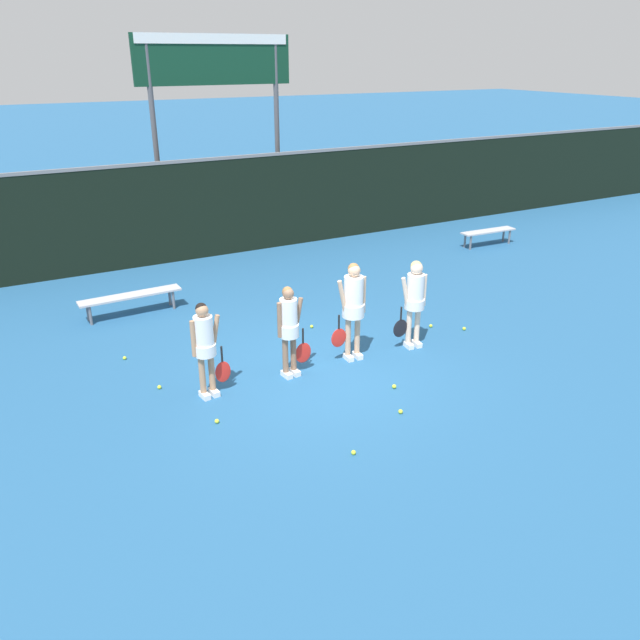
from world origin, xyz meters
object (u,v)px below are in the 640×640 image
at_px(tennis_ball_2, 401,412).
at_px(tennis_ball_8, 353,452).
at_px(player_0, 205,343).
at_px(tennis_ball_5, 217,421).
at_px(bench_far, 488,233).
at_px(player_3, 415,297).
at_px(scoreboard, 215,80).
at_px(tennis_ball_6, 125,358).
at_px(tennis_ball_10, 464,329).
at_px(tennis_ball_1, 159,387).
at_px(tennis_ball_3, 214,342).
at_px(player_2, 353,303).
at_px(tennis_ball_4, 394,386).
at_px(player_1, 289,325).
at_px(tennis_ball_7, 293,335).
at_px(bench_courtside, 131,297).
at_px(tennis_ball_9, 431,326).
at_px(tennis_ball_0, 312,326).

relative_size(tennis_ball_2, tennis_ball_8, 1.04).
bearing_deg(tennis_ball_8, player_0, 116.11).
height_order(player_0, tennis_ball_5, player_0).
relative_size(bench_far, tennis_ball_5, 25.65).
relative_size(player_3, tennis_ball_2, 24.35).
relative_size(scoreboard, player_3, 3.32).
xyz_separation_m(scoreboard, tennis_ball_6, (-4.34, -6.53, -4.42)).
height_order(player_3, tennis_ball_10, player_3).
height_order(tennis_ball_6, tennis_ball_10, tennis_ball_10).
distance_m(tennis_ball_1, tennis_ball_3, 1.88).
bearing_deg(tennis_ball_1, player_3, -7.72).
distance_m(player_2, tennis_ball_4, 1.66).
distance_m(player_3, tennis_ball_6, 5.40).
xyz_separation_m(tennis_ball_5, tennis_ball_10, (5.53, 0.91, 0.00)).
bearing_deg(tennis_ball_4, player_1, 136.56).
bearing_deg(scoreboard, player_3, -86.05).
xyz_separation_m(tennis_ball_5, tennis_ball_7, (2.36, 2.25, 0.00)).
xyz_separation_m(tennis_ball_7, tennis_ball_10, (3.17, -1.34, -0.00)).
bearing_deg(tennis_ball_8, tennis_ball_2, 25.71).
height_order(tennis_ball_6, tennis_ball_8, tennis_ball_8).
bearing_deg(bench_far, tennis_ball_4, -139.01).
relative_size(bench_courtside, tennis_ball_1, 32.42).
distance_m(tennis_ball_3, tennis_ball_6, 1.67).
bearing_deg(tennis_ball_9, player_0, -174.23).
bearing_deg(tennis_ball_3, tennis_ball_6, 176.37).
relative_size(player_3, tennis_ball_8, 25.33).
bearing_deg(tennis_ball_3, player_0, -111.67).
height_order(bench_far, player_0, player_0).
bearing_deg(tennis_ball_8, tennis_ball_10, 31.83).
bearing_deg(tennis_ball_2, player_3, 50.19).
distance_m(player_0, tennis_ball_5, 1.25).
xyz_separation_m(player_3, tennis_ball_8, (-2.77, -2.46, -0.97)).
xyz_separation_m(player_2, tennis_ball_3, (-2.00, 1.79, -1.05)).
relative_size(player_3, tennis_ball_9, 24.79).
relative_size(player_3, tennis_ball_5, 25.02).
distance_m(tennis_ball_3, tennis_ball_7, 1.52).
height_order(tennis_ball_0, tennis_ball_2, tennis_ball_2).
height_order(scoreboard, player_0, scoreboard).
distance_m(bench_far, tennis_ball_9, 6.41).
distance_m(tennis_ball_7, tennis_ball_8, 4.02).
height_order(player_0, player_2, player_2).
height_order(bench_far, player_1, player_1).
xyz_separation_m(tennis_ball_2, tennis_ball_5, (-2.59, 1.08, -0.00)).
relative_size(bench_far, tennis_ball_6, 26.96).
relative_size(tennis_ball_9, tennis_ball_10, 0.98).
height_order(tennis_ball_0, tennis_ball_10, tennis_ball_10).
relative_size(tennis_ball_5, tennis_ball_8, 1.01).
bearing_deg(tennis_ball_3, tennis_ball_1, -137.84).
relative_size(player_1, tennis_ball_0, 24.95).
relative_size(player_0, tennis_ball_2, 23.23).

